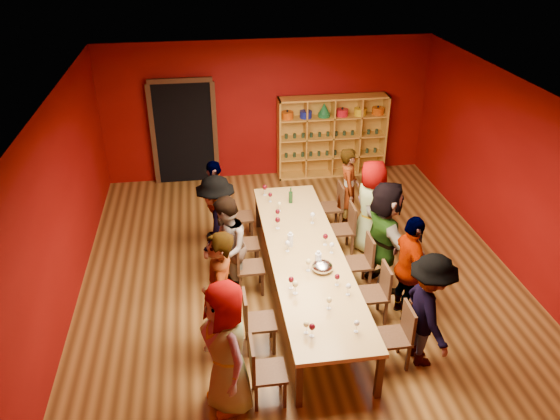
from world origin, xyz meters
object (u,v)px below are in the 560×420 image
Objects in this scene: tasting_table at (306,256)px; chair_person_right_1 at (378,290)px; shelving_unit at (332,132)px; chair_person_left_4 at (237,214)px; wine_bottle at (291,197)px; person_left_1 at (220,296)px; spittoon_bowl at (322,267)px; person_right_0 at (428,311)px; chair_person_left_2 at (245,264)px; chair_person_left_1 at (254,319)px; chair_person_left_3 at (241,241)px; chair_person_right_2 at (362,259)px; chair_person_right_0 at (399,333)px; person_left_4 at (216,202)px; person_right_3 at (371,207)px; person_left_0 at (227,348)px; person_right_1 at (409,269)px; chair_person_left_0 at (262,369)px; person_right_2 at (384,236)px; person_left_3 at (217,225)px; person_right_4 at (348,189)px; chair_person_right_3 at (346,226)px; chair_person_right_4 at (334,204)px; person_left_2 at (226,248)px.

tasting_table is 1.18m from chair_person_right_1.
shelving_unit is at bearing 72.08° from tasting_table.
wine_bottle is (0.95, -0.18, 0.37)m from chair_person_left_4.
person_left_1 is 1.59m from spittoon_bowl.
chair_person_left_2 is at bearing 48.82° from person_right_0.
chair_person_left_1 is (-0.91, -1.09, -0.20)m from tasting_table.
chair_person_left_3 and chair_person_right_2 have the same top height.
shelving_unit is at bearing 60.70° from chair_person_left_2.
chair_person_right_0 is at bearing -62.14° from chair_person_left_4.
tasting_table is 2.21m from person_left_4.
person_left_4 is at bearing 102.66° from chair_person_left_2.
shelving_unit is at bearing 83.47° from chair_person_right_2.
person_right_3 is at bearing 21.73° from chair_person_left_2.
person_left_0 is at bearing -110.33° from wine_bottle.
chair_person_left_1 is at bearing 95.60° from person_right_1.
person_left_4 is 2.70m from person_right_3.
tasting_table is 2.07m from person_right_0.
chair_person_left_3 is 0.93m from chair_person_left_4.
person_right_2 is at bearing 44.03° from chair_person_left_0.
chair_person_left_2 is at bearing -90.00° from chair_person_left_4.
person_left_4 is 1.74× the size of chair_person_right_0.
person_left_3 reaches higher than wine_bottle.
chair_person_right_0 is (2.22, 0.37, -0.38)m from person_left_0.
chair_person_left_3 is 1.99m from chair_person_right_2.
person_left_4 is 2.43m from person_right_4.
chair_person_right_2 is 1.17m from person_right_3.
person_left_0 is 1.97× the size of chair_person_right_1.
tasting_table is at bearing -107.92° from shelving_unit.
chair_person_right_3 is (1.82, 3.10, 0.00)m from chair_person_left_0.
shelving_unit reaches higher than chair_person_right_4.
person_right_4 is at bearing 55.58° from chair_person_left_1.
wine_bottle is at bearing 104.99° from chair_person_right_0.
person_right_0 reaches higher than chair_person_right_1.
person_left_3 is 2.36m from chair_person_right_2.
person_right_2 reaches higher than person_left_2.
chair_person_right_4 is at bearing 4.75° from person_right_0.
chair_person_left_1 and chair_person_right_4 have the same top height.
person_left_1 is 1.10× the size of person_left_3.
person_left_2 is (-2.57, -4.11, -0.16)m from shelving_unit.
person_left_4 is at bearing -136.75° from shelving_unit.
person_left_0 is at bearing 123.42° from person_right_3.
chair_person_left_0 is at bearing -114.84° from chair_person_right_4.
person_left_4 reaches higher than chair_person_right_4.
chair_person_right_0 is at bearing 60.76° from person_left_3.
person_right_0 is (2.17, 0.37, 0.32)m from chair_person_left_0.
chair_person_right_0 is (1.82, -0.55, 0.00)m from chair_person_left_1.
chair_person_left_1 is at bearing 95.36° from person_left_1.
person_left_4 is at bearing 58.65° from person_right_3.
chair_person_right_0 is 0.53× the size of person_right_3.
person_left_3 reaches higher than chair_person_left_1.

